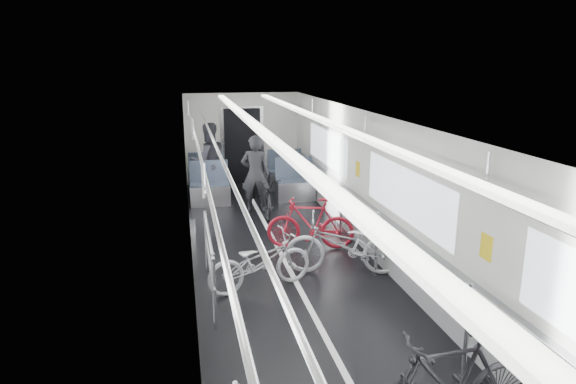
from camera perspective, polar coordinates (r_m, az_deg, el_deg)
The scene contains 7 objects.
car_shell at distance 8.67m, azimuth -1.00°, elevation 0.42°, with size 3.02×14.01×2.41m.
bike_left_far at distance 7.46m, azimuth -3.13°, elevation -7.73°, with size 0.56×1.59×0.84m, color #B3B2B8.
bike_right_mid at distance 7.98m, azimuth 6.24°, elevation -5.86°, with size 0.63×1.80×0.95m, color #9E9DA2.
bike_right_far at distance 8.99m, azimuth 2.51°, elevation -3.50°, with size 0.43×1.54×0.92m, color #A91425.
bike_aisle at distance 11.08m, azimuth -2.55°, elevation -0.27°, with size 0.55×1.57×0.83m, color black.
person_standing at distance 11.04m, azimuth -3.65°, elevation 1.98°, with size 0.62×0.41×1.69m, color black.
person_seated at distance 12.21m, azimuth -8.79°, elevation 3.38°, with size 0.89×0.69×1.83m, color #26252B.
Camera 1 is at (-1.57, -6.48, 3.24)m, focal length 32.00 mm.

